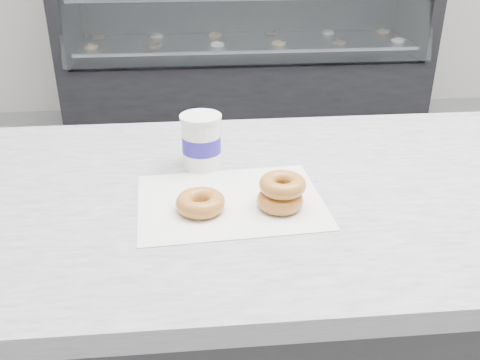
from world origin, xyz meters
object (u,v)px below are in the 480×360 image
object	(u,v)px
coffee_cup	(201,141)
display_case	(245,55)
donut_stack	(281,192)
counter	(363,350)
donut_single	(201,203)

from	to	relation	value
coffee_cup	display_case	bearing A→B (deg)	91.57
display_case	donut_stack	xyz separation A→B (m)	(-0.23, -2.80, 0.44)
counter	donut_stack	size ratio (longest dim) A/B	26.55
counter	display_case	distance (m)	2.72
counter	donut_single	bearing A→B (deg)	-167.88
counter	donut_stack	xyz separation A→B (m)	(-0.23, -0.08, 0.48)
donut_stack	coffee_cup	xyz separation A→B (m)	(-0.14, 0.19, 0.03)
donut_single	coffee_cup	xyz separation A→B (m)	(0.01, 0.19, 0.04)
donut_single	donut_stack	xyz separation A→B (m)	(0.15, -0.00, 0.01)
counter	display_case	size ratio (longest dim) A/B	1.28
display_case	donut_stack	distance (m)	2.85
counter	donut_single	size ratio (longest dim) A/B	33.98
donut_stack	counter	bearing A→B (deg)	19.58
display_case	coffee_cup	world-z (taller)	display_case
donut_stack	coffee_cup	bearing A→B (deg)	125.89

